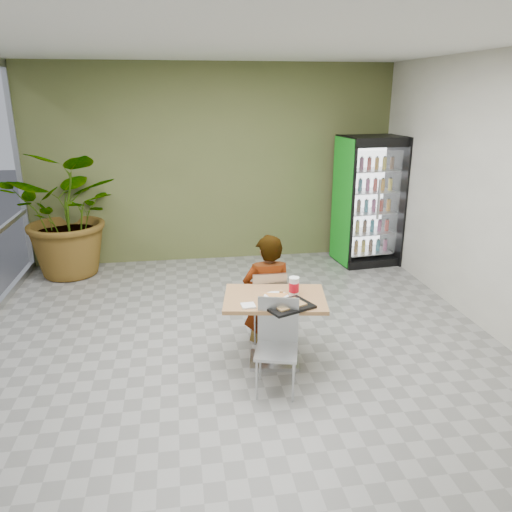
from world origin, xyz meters
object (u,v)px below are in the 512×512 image
at_px(chair_far, 268,301).
at_px(soda_cup, 294,286).
at_px(chair_near, 277,337).
at_px(potted_plant, 71,213).
at_px(dining_table, 275,316).
at_px(cafeteria_tray, 288,306).
at_px(beverage_fridge, 369,201).
at_px(seated_woman, 268,301).

xyz_separation_m(chair_far, soda_cup, (0.18, -0.45, 0.34)).
xyz_separation_m(chair_near, potted_plant, (-2.50, 3.60, 0.46)).
bearing_deg(dining_table, cafeteria_tray, -74.15).
xyz_separation_m(dining_table, beverage_fridge, (2.16, 3.03, 0.50)).
bearing_deg(chair_near, cafeteria_tray, 64.89).
distance_m(dining_table, soda_cup, 0.37).
relative_size(dining_table, beverage_fridge, 0.54).
bearing_deg(chair_near, seated_woman, 100.60).
relative_size(dining_table, cafeteria_tray, 2.52).
distance_m(seated_woman, beverage_fridge, 3.34).
height_order(chair_far, soda_cup, soda_cup).
height_order(cafeteria_tray, potted_plant, potted_plant).
relative_size(chair_near, potted_plant, 0.45).
bearing_deg(dining_table, soda_cup, 7.89).
distance_m(chair_near, beverage_fridge, 4.15).
relative_size(dining_table, soda_cup, 5.96).
height_order(chair_far, potted_plant, potted_plant).
bearing_deg(chair_far, cafeteria_tray, 94.52).
bearing_deg(chair_near, dining_table, 97.77).
distance_m(chair_far, chair_near, 0.92).
distance_m(dining_table, beverage_fridge, 3.75).
xyz_separation_m(chair_far, cafeteria_tray, (0.06, -0.76, 0.26)).
height_order(dining_table, chair_far, chair_far).
relative_size(seated_woman, beverage_fridge, 0.75).
bearing_deg(dining_table, chair_near, -97.59).
bearing_deg(potted_plant, soda_cup, -48.58).
bearing_deg(chair_far, dining_table, 87.67).
height_order(soda_cup, potted_plant, potted_plant).
xyz_separation_m(chair_far, seated_woman, (0.00, 0.04, -0.02)).
xyz_separation_m(dining_table, cafeteria_tray, (0.08, -0.28, 0.23)).
bearing_deg(seated_woman, beverage_fridge, -130.23).
bearing_deg(chair_near, soda_cup, 75.98).
xyz_separation_m(dining_table, soda_cup, (0.20, 0.03, 0.30)).
relative_size(dining_table, seated_woman, 0.72).
bearing_deg(cafeteria_tray, chair_far, 94.32).
distance_m(beverage_fridge, potted_plant, 4.72).
distance_m(seated_woman, potted_plant, 3.73).
bearing_deg(soda_cup, beverage_fridge, 56.95).
bearing_deg(beverage_fridge, seated_woman, -136.79).
distance_m(dining_table, potted_plant, 4.09).
relative_size(seated_woman, potted_plant, 0.80).
relative_size(chair_far, seated_woman, 0.55).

